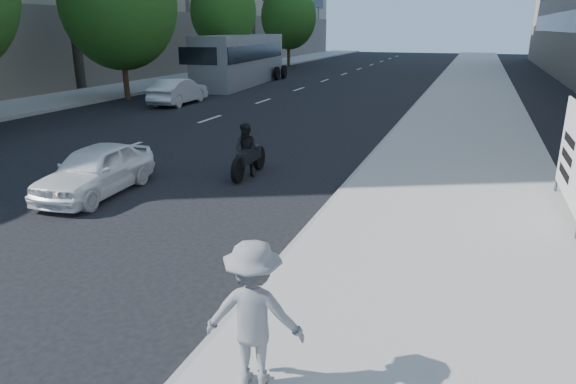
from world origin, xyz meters
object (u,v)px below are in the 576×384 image
at_px(bus, 242,60).
at_px(motorcycle, 248,153).
at_px(jogger, 254,314).
at_px(white_sedan_near, 96,170).
at_px(protest_banner, 573,153).
at_px(white_sedan_mid, 178,91).

bearing_deg(bus, motorcycle, -70.06).
relative_size(jogger, white_sedan_near, 0.47).
height_order(protest_banner, bus, bus).
height_order(white_sedan_near, bus, bus).
relative_size(white_sedan_mid, motorcycle, 1.96).
bearing_deg(white_sedan_mid, white_sedan_near, 111.33).
relative_size(white_sedan_near, white_sedan_mid, 0.86).
relative_size(protest_banner, motorcycle, 1.50).
height_order(jogger, protest_banner, protest_banner).
distance_m(white_sedan_near, bus, 24.89).
height_order(protest_banner, motorcycle, protest_banner).
bearing_deg(jogger, motorcycle, -76.36).
distance_m(protest_banner, white_sedan_mid, 20.18).
relative_size(protest_banner, bus, 0.25).
xyz_separation_m(white_sedan_near, bus, (-7.21, 23.80, 1.04)).
distance_m(jogger, bus, 31.95).
height_order(jogger, motorcycle, jogger).
bearing_deg(motorcycle, white_sedan_near, -138.95).
xyz_separation_m(motorcycle, bus, (-9.94, 21.18, 1.00)).
bearing_deg(white_sedan_mid, protest_banner, 141.32).
height_order(protest_banner, white_sedan_near, protest_banner).
relative_size(jogger, bus, 0.13).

